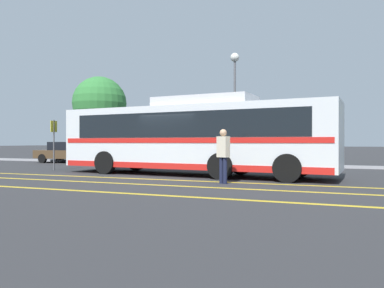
{
  "coord_description": "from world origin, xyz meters",
  "views": [
    {
      "loc": [
        6.34,
        -14.44,
        1.4
      ],
      "look_at": [
        0.68,
        0.33,
        1.32
      ],
      "focal_mm": 35.0,
      "sensor_mm": 36.0,
      "label": 1
    }
  ],
  "objects_px": {
    "pedestrian_0": "(223,152)",
    "bus_stop_sign": "(54,138)",
    "parked_car_2": "(220,154)",
    "tree_0": "(100,103)",
    "parked_car_0": "(67,152)",
    "street_lamp": "(235,81)",
    "transit_bus": "(192,136)",
    "parked_car_1": "(138,154)"
  },
  "relations": [
    {
      "from": "pedestrian_0",
      "to": "bus_stop_sign",
      "type": "distance_m",
      "value": 10.0
    },
    {
      "from": "parked_car_2",
      "to": "tree_0",
      "type": "xyz_separation_m",
      "value": [
        -10.81,
        3.85,
        3.66
      ]
    },
    {
      "from": "parked_car_0",
      "to": "street_lamp",
      "type": "height_order",
      "value": "street_lamp"
    },
    {
      "from": "transit_bus",
      "to": "street_lamp",
      "type": "xyz_separation_m",
      "value": [
        -0.25,
        8.12,
        3.56
      ]
    },
    {
      "from": "street_lamp",
      "to": "parked_car_1",
      "type": "bearing_deg",
      "value": -155.81
    },
    {
      "from": "tree_0",
      "to": "street_lamp",
      "type": "bearing_deg",
      "value": -7.62
    },
    {
      "from": "parked_car_0",
      "to": "parked_car_1",
      "type": "relative_size",
      "value": 0.93
    },
    {
      "from": "parked_car_0",
      "to": "parked_car_2",
      "type": "distance_m",
      "value": 10.88
    },
    {
      "from": "transit_bus",
      "to": "pedestrian_0",
      "type": "xyz_separation_m",
      "value": [
        2.13,
        -2.66,
        -0.6
      ]
    },
    {
      "from": "parked_car_2",
      "to": "street_lamp",
      "type": "relative_size",
      "value": 0.69
    },
    {
      "from": "street_lamp",
      "to": "parked_car_0",
      "type": "bearing_deg",
      "value": -168.68
    },
    {
      "from": "parked_car_0",
      "to": "parked_car_2",
      "type": "bearing_deg",
      "value": 87.74
    },
    {
      "from": "transit_bus",
      "to": "parked_car_0",
      "type": "bearing_deg",
      "value": 68.02
    },
    {
      "from": "parked_car_1",
      "to": "transit_bus",
      "type": "bearing_deg",
      "value": -135.11
    },
    {
      "from": "transit_bus",
      "to": "tree_0",
      "type": "height_order",
      "value": "tree_0"
    },
    {
      "from": "bus_stop_sign",
      "to": "street_lamp",
      "type": "height_order",
      "value": "street_lamp"
    },
    {
      "from": "parked_car_2",
      "to": "street_lamp",
      "type": "distance_m",
      "value": 5.09
    },
    {
      "from": "transit_bus",
      "to": "parked_car_2",
      "type": "height_order",
      "value": "transit_bus"
    },
    {
      "from": "parked_car_1",
      "to": "pedestrian_0",
      "type": "height_order",
      "value": "pedestrian_0"
    },
    {
      "from": "parked_car_0",
      "to": "pedestrian_0",
      "type": "bearing_deg",
      "value": 56.15
    },
    {
      "from": "parked_car_2",
      "to": "bus_stop_sign",
      "type": "distance_m",
      "value": 8.95
    },
    {
      "from": "parked_car_0",
      "to": "pedestrian_0",
      "type": "relative_size",
      "value": 2.26
    },
    {
      "from": "pedestrian_0",
      "to": "tree_0",
      "type": "height_order",
      "value": "tree_0"
    },
    {
      "from": "parked_car_2",
      "to": "tree_0",
      "type": "distance_m",
      "value": 12.04
    },
    {
      "from": "transit_bus",
      "to": "parked_car_1",
      "type": "bearing_deg",
      "value": 50.73
    },
    {
      "from": "parked_car_2",
      "to": "transit_bus",
      "type": "bearing_deg",
      "value": 1.73
    },
    {
      "from": "street_lamp",
      "to": "tree_0",
      "type": "height_order",
      "value": "street_lamp"
    },
    {
      "from": "transit_bus",
      "to": "street_lamp",
      "type": "relative_size",
      "value": 1.76
    },
    {
      "from": "parked_car_1",
      "to": "tree_0",
      "type": "height_order",
      "value": "tree_0"
    },
    {
      "from": "pedestrian_0",
      "to": "street_lamp",
      "type": "xyz_separation_m",
      "value": [
        -2.38,
        10.78,
        4.16
      ]
    },
    {
      "from": "tree_0",
      "to": "parked_car_0",
      "type": "bearing_deg",
      "value": -91.15
    },
    {
      "from": "parked_car_1",
      "to": "street_lamp",
      "type": "xyz_separation_m",
      "value": [
        5.49,
        2.47,
        4.54
      ]
    },
    {
      "from": "parked_car_0",
      "to": "street_lamp",
      "type": "relative_size",
      "value": 0.59
    },
    {
      "from": "parked_car_0",
      "to": "tree_0",
      "type": "distance_m",
      "value": 5.22
    },
    {
      "from": "transit_bus",
      "to": "tree_0",
      "type": "relative_size",
      "value": 1.91
    },
    {
      "from": "bus_stop_sign",
      "to": "street_lamp",
      "type": "bearing_deg",
      "value": -36.84
    },
    {
      "from": "parked_car_1",
      "to": "bus_stop_sign",
      "type": "xyz_separation_m",
      "value": [
        -1.72,
        -5.5,
        0.9
      ]
    },
    {
      "from": "parked_car_2",
      "to": "pedestrian_0",
      "type": "xyz_separation_m",
      "value": [
        2.66,
        -8.42,
        0.34
      ]
    },
    {
      "from": "parked_car_1",
      "to": "tree_0",
      "type": "distance_m",
      "value": 7.78
    },
    {
      "from": "tree_0",
      "to": "bus_stop_sign",
      "type": "bearing_deg",
      "value": -67.67
    },
    {
      "from": "bus_stop_sign",
      "to": "pedestrian_0",
      "type": "bearing_deg",
      "value": -101.08
    },
    {
      "from": "pedestrian_0",
      "to": "tree_0",
      "type": "bearing_deg",
      "value": -15.21
    }
  ]
}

